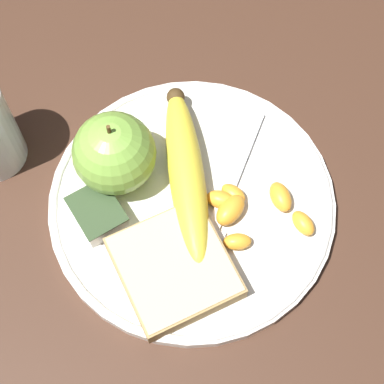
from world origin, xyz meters
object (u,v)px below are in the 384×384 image
banana (186,173)px  bread_slice (174,268)px  jam_packet (98,213)px  fork (221,210)px  plate (192,203)px  apple (114,153)px

banana → bread_slice: (0.07, -0.06, -0.01)m
bread_slice → jam_packet: bearing=-158.3°
bread_slice → fork: (-0.03, 0.07, -0.01)m
fork → jam_packet: (-0.05, -0.10, 0.01)m
plate → banana: 0.03m
apple → bread_slice: (0.11, -0.01, -0.03)m
apple → bread_slice: size_ratio=0.80×
fork → jam_packet: jam_packet is taller
plate → bread_slice: bearing=-44.6°
apple → fork: apple is taller
apple → banana: bearing=50.3°
banana → jam_packet: 0.09m
plate → apple: bearing=-144.9°
bread_slice → fork: bearing=112.7°
fork → plate: bearing=-89.6°
plate → bread_slice: bread_slice is taller
plate → apple: (-0.06, -0.04, 0.04)m
apple → fork: (0.09, 0.06, -0.04)m
plate → banana: (-0.02, 0.01, 0.02)m
banana → fork: banana is taller
bread_slice → fork: size_ratio=0.66×
banana → bread_slice: 0.09m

